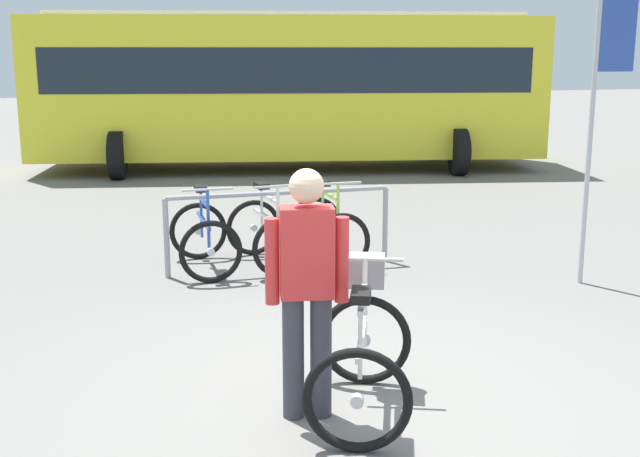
{
  "coord_description": "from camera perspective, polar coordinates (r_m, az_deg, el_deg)",
  "views": [
    {
      "loc": [
        -1.63,
        -4.82,
        2.34
      ],
      "look_at": [
        -0.05,
        1.03,
        1.0
      ],
      "focal_mm": 44.94,
      "sensor_mm": 36.0,
      "label": 1
    }
  ],
  "objects": [
    {
      "name": "ground_plane",
      "position": [
        5.6,
        3.28,
        -12.24
      ],
      "size": [
        80.0,
        80.0,
        0.0
      ],
      "primitive_type": "plane",
      "color": "slate"
    },
    {
      "name": "bike_rack_rail",
      "position": [
        8.7,
        -2.88,
        1.17
      ],
      "size": [
        2.51,
        0.11,
        0.88
      ],
      "color": "#99999E",
      "rests_on": "ground"
    },
    {
      "name": "racked_bike_blue",
      "position": [
        8.78,
        -8.25,
        -0.64
      ],
      "size": [
        0.67,
        1.1,
        0.97
      ],
      "color": "black",
      "rests_on": "ground"
    },
    {
      "name": "racked_bike_white",
      "position": [
        8.9,
        -3.79,
        -0.36
      ],
      "size": [
        0.78,
        1.16,
        0.97
      ],
      "color": "black",
      "rests_on": "ground"
    },
    {
      "name": "racked_bike_lime",
      "position": [
        9.08,
        0.53,
        -0.09
      ],
      "size": [
        0.69,
        1.1,
        0.97
      ],
      "color": "black",
      "rests_on": "ground"
    },
    {
      "name": "featured_bicycle",
      "position": [
        5.34,
        3.03,
        -8.36
      ],
      "size": [
        1.0,
        1.26,
        0.97
      ],
      "color": "black",
      "rests_on": "ground"
    },
    {
      "name": "person_with_featured_bike",
      "position": [
        5.08,
        -0.94,
        -3.91
      ],
      "size": [
        0.52,
        0.25,
        1.64
      ],
      "color": "#383842",
      "rests_on": "ground"
    },
    {
      "name": "bus_distant",
      "position": [
        16.41,
        -2.31,
        10.36
      ],
      "size": [
        10.29,
        4.59,
        3.08
      ],
      "color": "yellow",
      "rests_on": "ground"
    },
    {
      "name": "banner_flag",
      "position": [
        8.5,
        19.78,
        11.01
      ],
      "size": [
        0.45,
        0.05,
        3.2
      ],
      "color": "#B2B2B7",
      "rests_on": "ground"
    }
  ]
}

